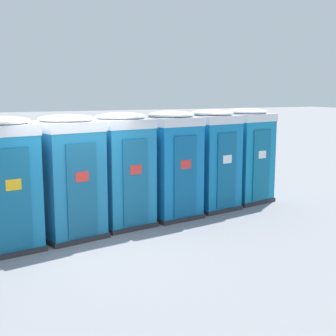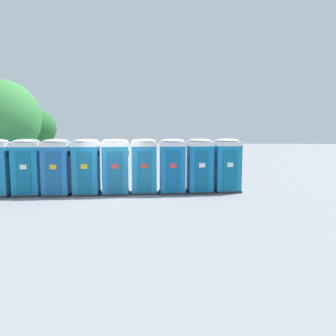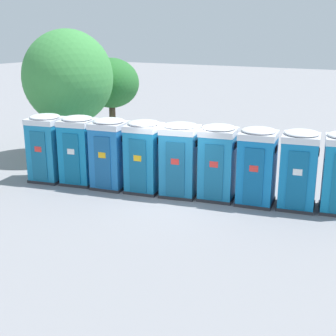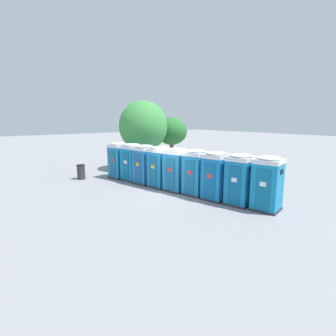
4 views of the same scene
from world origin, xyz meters
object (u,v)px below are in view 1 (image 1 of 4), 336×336
portapotty_4 (69,176)px  portapotty_5 (122,169)px  portapotty_3 (4,183)px  portapotty_6 (171,164)px  portapotty_7 (211,159)px  portapotty_8 (245,155)px

portapotty_4 → portapotty_5: size_ratio=1.00×
portapotty_3 → portapotty_5: bearing=13.0°
portapotty_4 → portapotty_6: size_ratio=1.00×
portapotty_5 → portapotty_7: 2.62m
portapotty_7 → portapotty_4: bearing=-168.1°
portapotty_5 → portapotty_7: same height
portapotty_5 → portapotty_3: bearing=-167.0°
portapotty_6 → portapotty_8: 2.62m
portapotty_4 → portapotty_5: bearing=14.8°
portapotty_7 → portapotty_5: bearing=-169.5°
portapotty_3 → portapotty_5: same height
portapotty_4 → portapotty_8: size_ratio=1.00×
portapotty_6 → portapotty_8: bearing=13.8°
portapotty_4 → portapotty_8: 5.24m
portapotty_3 → portapotty_7: size_ratio=1.00×
portapotty_6 → portapotty_7: size_ratio=1.00×
portapotty_3 → portapotty_4: same height
portapotty_8 → portapotty_6: bearing=-166.2°
portapotty_3 → portapotty_5: (2.55, 0.59, -0.00)m
portapotty_6 → portapotty_7: (1.28, 0.29, 0.00)m
portapotty_3 → portapotty_8: same height
portapotty_6 → portapotty_7: same height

